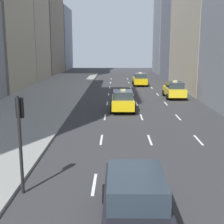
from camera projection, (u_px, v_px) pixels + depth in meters
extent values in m
cube|color=gray|center=(39.00, 101.00, 30.82)|extent=(8.00, 66.00, 0.15)
cube|color=white|center=(94.00, 184.00, 12.14)|extent=(0.12, 2.00, 0.01)
cube|color=white|center=(101.00, 140.00, 18.02)|extent=(0.12, 2.00, 0.01)
cube|color=white|center=(105.00, 117.00, 23.90)|extent=(0.12, 2.00, 0.01)
cube|color=white|center=(107.00, 103.00, 29.77)|extent=(0.12, 2.00, 0.01)
cube|color=white|center=(109.00, 94.00, 35.65)|extent=(0.12, 2.00, 0.01)
cube|color=white|center=(110.00, 88.00, 41.52)|extent=(0.12, 2.00, 0.01)
cube|color=white|center=(111.00, 83.00, 47.40)|extent=(0.12, 2.00, 0.01)
cube|color=white|center=(111.00, 79.00, 53.27)|extent=(0.12, 2.00, 0.01)
cube|color=white|center=(166.00, 184.00, 12.11)|extent=(0.12, 2.00, 0.01)
cube|color=white|center=(150.00, 140.00, 17.98)|extent=(0.12, 2.00, 0.01)
cube|color=white|center=(141.00, 117.00, 23.86)|extent=(0.12, 2.00, 0.01)
cube|color=white|center=(136.00, 103.00, 29.74)|extent=(0.12, 2.00, 0.01)
cube|color=white|center=(133.00, 94.00, 35.61)|extent=(0.12, 2.00, 0.01)
cube|color=white|center=(131.00, 88.00, 41.49)|extent=(0.12, 2.00, 0.01)
cube|color=white|center=(129.00, 83.00, 47.36)|extent=(0.12, 2.00, 0.01)
cube|color=white|center=(127.00, 79.00, 53.24)|extent=(0.12, 2.00, 0.01)
cube|color=white|center=(198.00, 140.00, 17.95)|extent=(0.12, 2.00, 0.01)
cube|color=white|center=(178.00, 117.00, 23.82)|extent=(0.12, 2.00, 0.01)
cube|color=white|center=(166.00, 104.00, 29.70)|extent=(0.12, 2.00, 0.01)
cube|color=white|center=(158.00, 94.00, 35.58)|extent=(0.12, 2.00, 0.01)
cube|color=white|center=(152.00, 88.00, 41.45)|extent=(0.12, 2.00, 0.01)
cube|color=white|center=(147.00, 83.00, 47.33)|extent=(0.12, 2.00, 0.01)
cube|color=white|center=(144.00, 79.00, 53.20)|extent=(0.12, 2.00, 0.01)
cube|color=#A89E89|center=(23.00, 0.00, 48.67)|extent=(6.00, 10.24, 25.17)
cube|color=gray|center=(42.00, 5.00, 61.44)|extent=(6.00, 14.47, 26.89)
cube|color=gray|center=(57.00, 39.00, 76.78)|extent=(6.00, 12.67, 14.79)
cube|color=#A89E89|center=(207.00, 10.00, 38.97)|extent=(6.00, 17.21, 19.82)
cube|color=slate|center=(184.00, 0.00, 52.37)|extent=(6.00, 10.62, 26.23)
cube|color=yellow|center=(140.00, 80.00, 43.87)|extent=(1.80, 4.40, 0.76)
cube|color=#28333D|center=(140.00, 76.00, 43.47)|extent=(1.58, 2.29, 0.64)
cube|color=#F2E599|center=(140.00, 73.00, 43.39)|extent=(0.44, 0.20, 0.14)
cylinder|color=black|center=(133.00, 82.00, 45.29)|extent=(0.22, 0.66, 0.66)
cylinder|color=black|center=(145.00, 82.00, 45.27)|extent=(0.22, 0.66, 0.66)
cylinder|color=black|center=(134.00, 84.00, 42.62)|extent=(0.22, 0.66, 0.66)
cylinder|color=black|center=(147.00, 84.00, 42.60)|extent=(0.22, 0.66, 0.66)
cube|color=yellow|center=(123.00, 102.00, 26.25)|extent=(1.80, 4.40, 0.76)
cube|color=#28333D|center=(123.00, 95.00, 25.85)|extent=(1.58, 2.29, 0.64)
cube|color=#F2E599|center=(123.00, 90.00, 25.78)|extent=(0.44, 0.20, 0.14)
cylinder|color=black|center=(112.00, 104.00, 27.68)|extent=(0.22, 0.66, 0.66)
cylinder|color=black|center=(132.00, 104.00, 27.66)|extent=(0.22, 0.66, 0.66)
cylinder|color=black|center=(112.00, 110.00, 25.01)|extent=(0.22, 0.66, 0.66)
cylinder|color=black|center=(134.00, 110.00, 24.98)|extent=(0.22, 0.66, 0.66)
cube|color=yellow|center=(174.00, 91.00, 32.99)|extent=(1.80, 4.40, 0.76)
cube|color=#28333D|center=(175.00, 85.00, 32.59)|extent=(1.58, 2.29, 0.64)
cube|color=#F2E599|center=(175.00, 81.00, 32.51)|extent=(0.44, 0.20, 0.14)
cylinder|color=black|center=(164.00, 93.00, 34.41)|extent=(0.22, 0.66, 0.66)
cylinder|color=black|center=(180.00, 93.00, 34.39)|extent=(0.22, 0.66, 0.66)
cylinder|color=black|center=(168.00, 97.00, 31.74)|extent=(0.22, 0.66, 0.66)
cylinder|color=black|center=(185.00, 97.00, 31.72)|extent=(0.22, 0.66, 0.66)
cube|color=black|center=(135.00, 204.00, 9.13)|extent=(1.80, 4.58, 0.80)
cube|color=#28333D|center=(136.00, 185.00, 8.71)|extent=(1.58, 2.38, 0.64)
cylinder|color=black|center=(106.00, 194.00, 10.61)|extent=(0.22, 0.66, 0.66)
cylinder|color=black|center=(159.00, 194.00, 10.59)|extent=(0.22, 0.66, 0.66)
cylinder|color=black|center=(20.00, 146.00, 11.04)|extent=(0.12, 0.12, 3.60)
cube|color=black|center=(20.00, 108.00, 10.95)|extent=(0.24, 0.20, 0.72)
sphere|color=red|center=(20.00, 101.00, 11.01)|extent=(0.14, 0.14, 0.14)
sphere|color=#4C3F14|center=(21.00, 107.00, 11.06)|extent=(0.14, 0.14, 0.14)
sphere|color=#198C2D|center=(21.00, 113.00, 11.10)|extent=(0.14, 0.14, 0.14)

